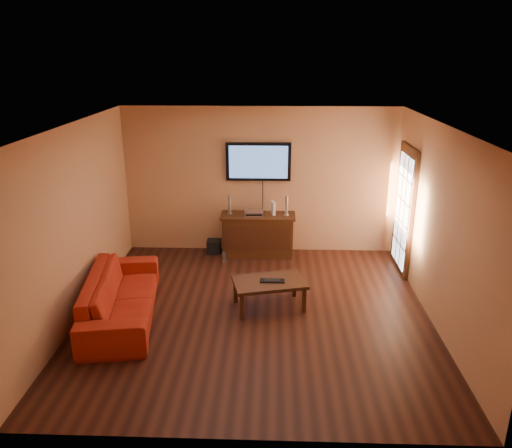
{
  "coord_description": "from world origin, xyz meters",
  "views": [
    {
      "loc": [
        0.25,
        -6.42,
        3.61
      ],
      "look_at": [
        -0.02,
        0.8,
        1.1
      ],
      "focal_mm": 35.0,
      "sensor_mm": 36.0,
      "label": 1
    }
  ],
  "objects_px": {
    "speaker_left": "(229,205)",
    "av_receiver": "(254,213)",
    "media_console": "(258,235)",
    "speaker_right": "(286,207)",
    "sofa": "(121,289)",
    "bottle": "(224,258)",
    "television": "(258,162)",
    "keyboard": "(272,281)",
    "subwoofer": "(214,246)",
    "game_console": "(273,208)",
    "coffee_table": "(269,284)"
  },
  "relations": [
    {
      "from": "media_console",
      "to": "av_receiver",
      "type": "distance_m",
      "value": 0.43
    },
    {
      "from": "speaker_right",
      "to": "game_console",
      "type": "bearing_deg",
      "value": 172.89
    },
    {
      "from": "sofa",
      "to": "bottle",
      "type": "distance_m",
      "value": 2.36
    },
    {
      "from": "av_receiver",
      "to": "game_console",
      "type": "xyz_separation_m",
      "value": [
        0.35,
        0.05,
        0.08
      ]
    },
    {
      "from": "speaker_right",
      "to": "media_console",
      "type": "bearing_deg",
      "value": -179.9
    },
    {
      "from": "television",
      "to": "subwoofer",
      "type": "height_order",
      "value": "television"
    },
    {
      "from": "sofa",
      "to": "speaker_left",
      "type": "xyz_separation_m",
      "value": [
        1.34,
        2.43,
        0.5
      ]
    },
    {
      "from": "av_receiver",
      "to": "bottle",
      "type": "height_order",
      "value": "av_receiver"
    },
    {
      "from": "sofa",
      "to": "speaker_right",
      "type": "distance_m",
      "value": 3.41
    },
    {
      "from": "game_console",
      "to": "sofa",
      "type": "bearing_deg",
      "value": -147.68
    },
    {
      "from": "coffee_table",
      "to": "keyboard",
      "type": "xyz_separation_m",
      "value": [
        0.04,
        -0.02,
        0.07
      ]
    },
    {
      "from": "keyboard",
      "to": "speaker_right",
      "type": "bearing_deg",
      "value": 83.24
    },
    {
      "from": "media_console",
      "to": "coffee_table",
      "type": "distance_m",
      "value": 2.04
    },
    {
      "from": "game_console",
      "to": "subwoofer",
      "type": "relative_size",
      "value": 0.96
    },
    {
      "from": "speaker_left",
      "to": "subwoofer",
      "type": "bearing_deg",
      "value": 177.73
    },
    {
      "from": "television",
      "to": "keyboard",
      "type": "xyz_separation_m",
      "value": [
        0.28,
        -2.26,
        -1.28
      ]
    },
    {
      "from": "speaker_right",
      "to": "subwoofer",
      "type": "bearing_deg",
      "value": 177.95
    },
    {
      "from": "media_console",
      "to": "game_console",
      "type": "bearing_deg",
      "value": 6.38
    },
    {
      "from": "coffee_table",
      "to": "sofa",
      "type": "xyz_separation_m",
      "value": [
        -2.1,
        -0.37,
        0.07
      ]
    },
    {
      "from": "speaker_right",
      "to": "television",
      "type": "bearing_deg",
      "value": 157.3
    },
    {
      "from": "television",
      "to": "game_console",
      "type": "distance_m",
      "value": 0.88
    },
    {
      "from": "keyboard",
      "to": "media_console",
      "type": "bearing_deg",
      "value": 97.71
    },
    {
      "from": "av_receiver",
      "to": "media_console",
      "type": "bearing_deg",
      "value": 11.98
    },
    {
      "from": "sofa",
      "to": "speaker_left",
      "type": "bearing_deg",
      "value": -37.7
    },
    {
      "from": "sofa",
      "to": "speaker_left",
      "type": "distance_m",
      "value": 2.82
    },
    {
      "from": "media_console",
      "to": "television",
      "type": "relative_size",
      "value": 1.15
    },
    {
      "from": "coffee_table",
      "to": "subwoofer",
      "type": "height_order",
      "value": "coffee_table"
    },
    {
      "from": "speaker_left",
      "to": "speaker_right",
      "type": "bearing_deg",
      "value": -1.99
    },
    {
      "from": "media_console",
      "to": "subwoofer",
      "type": "height_order",
      "value": "media_console"
    },
    {
      "from": "speaker_left",
      "to": "av_receiver",
      "type": "height_order",
      "value": "speaker_left"
    },
    {
      "from": "sofa",
      "to": "speaker_left",
      "type": "height_order",
      "value": "speaker_left"
    },
    {
      "from": "media_console",
      "to": "speaker_right",
      "type": "height_order",
      "value": "speaker_right"
    },
    {
      "from": "game_console",
      "to": "media_console",
      "type": "bearing_deg",
      "value": 170.05
    },
    {
      "from": "keyboard",
      "to": "television",
      "type": "bearing_deg",
      "value": 96.98
    },
    {
      "from": "television",
      "to": "sofa",
      "type": "relative_size",
      "value": 0.52
    },
    {
      "from": "av_receiver",
      "to": "bottle",
      "type": "bearing_deg",
      "value": -144.83
    },
    {
      "from": "television",
      "to": "subwoofer",
      "type": "xyz_separation_m",
      "value": [
        -0.83,
        -0.17,
        -1.59
      ]
    },
    {
      "from": "television",
      "to": "bottle",
      "type": "distance_m",
      "value": 1.84
    },
    {
      "from": "television",
      "to": "game_console",
      "type": "relative_size",
      "value": 4.87
    },
    {
      "from": "sofa",
      "to": "bottle",
      "type": "bearing_deg",
      "value": -41.75
    },
    {
      "from": "television",
      "to": "av_receiver",
      "type": "height_order",
      "value": "television"
    },
    {
      "from": "game_console",
      "to": "bottle",
      "type": "relative_size",
      "value": 1.07
    },
    {
      "from": "media_console",
      "to": "sofa",
      "type": "height_order",
      "value": "sofa"
    },
    {
      "from": "speaker_left",
      "to": "av_receiver",
      "type": "relative_size",
      "value": 1.04
    },
    {
      "from": "media_console",
      "to": "coffee_table",
      "type": "bearing_deg",
      "value": -83.36
    },
    {
      "from": "speaker_right",
      "to": "bottle",
      "type": "relative_size",
      "value": 1.57
    },
    {
      "from": "speaker_left",
      "to": "speaker_right",
      "type": "height_order",
      "value": "speaker_right"
    },
    {
      "from": "sofa",
      "to": "av_receiver",
      "type": "xyz_separation_m",
      "value": [
        1.79,
        2.38,
        0.38
      ]
    },
    {
      "from": "speaker_left",
      "to": "keyboard",
      "type": "height_order",
      "value": "speaker_left"
    },
    {
      "from": "speaker_right",
      "to": "game_console",
      "type": "relative_size",
      "value": 1.46
    }
  ]
}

